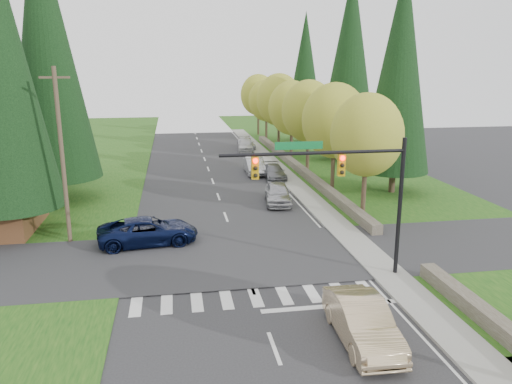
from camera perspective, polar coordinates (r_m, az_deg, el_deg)
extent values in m
plane|color=#28282B|center=(19.93, 1.50, -15.91)|extent=(120.00, 120.00, 0.00)
cube|color=#144612|center=(41.58, 13.95, -0.07)|extent=(14.00, 110.00, 0.06)
cube|color=#144612|center=(39.44, -23.34, -1.61)|extent=(14.00, 110.00, 0.06)
cube|color=#28282B|center=(27.05, -1.75, -7.48)|extent=(120.00, 8.00, 0.10)
cube|color=gray|center=(41.44, 5.09, 0.30)|extent=(1.80, 80.00, 0.13)
cube|color=gray|center=(41.24, 3.95, 0.25)|extent=(0.20, 80.00, 0.13)
cube|color=#4C4438|center=(49.36, 4.69, 2.91)|extent=(0.70, 40.00, 0.70)
cylinder|color=black|center=(24.76, 16.09, -1.82)|extent=(0.20, 0.20, 6.80)
cylinder|color=black|center=(22.62, 6.67, 4.45)|extent=(8.60, 0.16, 0.16)
cube|color=#0C662D|center=(22.43, 4.93, 5.32)|extent=(2.20, 0.04, 0.35)
cube|color=#BF8C0C|center=(23.12, 9.73, 3.04)|extent=(0.32, 0.24, 1.00)
sphere|color=#FF0C05|center=(22.93, 9.88, 3.83)|extent=(0.22, 0.22, 0.22)
cube|color=#BF8C0C|center=(22.14, -0.11, 2.75)|extent=(0.32, 0.24, 1.00)
sphere|color=#FF0C05|center=(21.94, -0.05, 3.58)|extent=(0.22, 0.22, 0.22)
cylinder|color=#473828|center=(29.98, -21.26, 3.65)|extent=(0.24, 0.24, 10.00)
cube|color=#473828|center=(29.56, -22.04, 12.05)|extent=(1.60, 0.10, 0.12)
cylinder|color=#38281C|center=(34.22, 12.26, 1.03)|extent=(0.32, 0.32, 4.76)
ellipsoid|color=olive|center=(33.64, 12.55, 6.39)|extent=(4.80, 4.80, 5.52)
cylinder|color=#38281C|center=(40.67, 8.80, 3.38)|extent=(0.32, 0.32, 4.93)
ellipsoid|color=olive|center=(40.18, 8.98, 8.07)|extent=(5.20, 5.20, 5.98)
cylinder|color=#38281C|center=(47.20, 5.93, 5.04)|extent=(0.32, 0.32, 5.04)
ellipsoid|color=olive|center=(46.78, 6.04, 9.17)|extent=(5.00, 5.00, 5.75)
cylinder|color=#38281C|center=(53.94, 4.06, 6.11)|extent=(0.32, 0.32, 4.82)
ellipsoid|color=olive|center=(53.58, 4.13, 9.57)|extent=(5.00, 5.00, 5.75)
cylinder|color=#38281C|center=(60.71, 2.61, 7.19)|extent=(0.32, 0.32, 5.15)
ellipsoid|color=olive|center=(60.38, 2.65, 10.49)|extent=(5.40, 5.40, 6.21)
cylinder|color=#38281C|center=(67.51, 1.19, 7.73)|extent=(0.32, 0.32, 4.70)
ellipsoid|color=olive|center=(67.22, 1.21, 10.43)|extent=(4.80, 4.80, 5.52)
cylinder|color=#38281C|center=(74.36, 0.26, 8.44)|extent=(0.32, 0.32, 4.98)
ellipsoid|color=olive|center=(74.09, 0.27, 11.04)|extent=(5.20, 5.20, 5.98)
cylinder|color=#38281C|center=(33.61, -25.83, -2.77)|extent=(0.50, 0.50, 2.00)
cylinder|color=#38281C|center=(40.87, -21.48, 0.50)|extent=(0.50, 0.50, 2.00)
cone|color=black|center=(39.88, -22.86, 15.03)|extent=(6.46, 6.46, 19.00)
cylinder|color=#38281C|center=(47.03, -22.42, 2.11)|extent=(0.50, 0.50, 2.00)
cone|color=black|center=(46.16, -23.54, 13.46)|extent=(5.78, 5.78, 17.00)
cylinder|color=#38281C|center=(41.76, 15.29, 1.27)|extent=(0.50, 0.50, 2.00)
cone|color=black|center=(40.78, 16.12, 13.41)|extent=(5.44, 5.44, 16.00)
cylinder|color=#38281C|center=(54.86, 10.20, 4.56)|extent=(0.50, 0.50, 2.00)
cone|color=black|center=(54.12, 10.67, 14.84)|extent=(6.12, 6.12, 18.00)
cylinder|color=#38281C|center=(67.79, 5.45, 6.54)|extent=(0.50, 0.50, 2.00)
cone|color=black|center=(67.19, 5.62, 13.57)|extent=(5.10, 5.10, 15.00)
imported|color=beige|center=(19.47, 12.05, -14.27)|extent=(1.85, 5.00, 1.64)
imported|color=#0A1133|center=(29.39, -12.23, -4.39)|extent=(5.93, 3.27, 1.57)
imported|color=#A7A7AC|center=(37.13, 2.52, -0.16)|extent=(2.47, 4.81, 1.57)
imported|color=slate|center=(45.31, 2.09, 2.30)|extent=(1.93, 4.49, 1.29)
imported|color=#BABABF|center=(47.43, -0.17, 3.01)|extent=(1.75, 4.71, 1.54)
imported|color=silver|center=(59.99, -1.19, 5.36)|extent=(2.29, 4.60, 1.51)
imported|color=silver|center=(62.02, -1.11, 5.57)|extent=(1.86, 4.56, 1.32)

